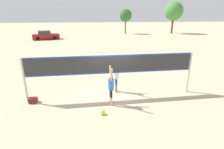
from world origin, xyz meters
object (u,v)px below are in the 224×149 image
at_px(volleyball_net, 112,67).
at_px(tree_right_cluster, 174,11).
at_px(gear_bag, 33,100).
at_px(tree_left_cluster, 126,16).
at_px(parked_car_near, 46,36).
at_px(player_spiker, 111,85).
at_px(player_blocker, 116,75).
at_px(volleyball, 103,112).

distance_m(volleyball_net, tree_right_cluster, 37.33).
height_order(gear_bag, tree_right_cluster, tree_right_cluster).
height_order(volleyball_net, tree_left_cluster, tree_left_cluster).
bearing_deg(parked_car_near, gear_bag, -93.77).
height_order(volleyball_net, gear_bag, volleyball_net).
distance_m(gear_bag, tree_right_cluster, 39.83).
relative_size(player_spiker, parked_car_near, 0.40).
bearing_deg(parked_car_near, tree_right_cluster, 0.45).
xyz_separation_m(player_blocker, parked_car_near, (-8.78, 24.29, -0.34)).
bearing_deg(player_blocker, tree_left_cluster, 166.60).
xyz_separation_m(player_spiker, player_blocker, (0.51, 1.50, 0.01)).
distance_m(player_spiker, parked_car_near, 27.09).
height_order(player_blocker, parked_car_near, player_blocker).
bearing_deg(volleyball, player_spiker, 59.92).
xyz_separation_m(player_spiker, parked_car_near, (-8.27, 25.79, -0.33)).
distance_m(player_spiker, player_blocker, 1.58).
bearing_deg(tree_right_cluster, parked_car_near, -165.87).
bearing_deg(tree_right_cluster, player_blocker, -121.09).
xyz_separation_m(player_blocker, tree_right_cluster, (18.85, 31.25, 3.99)).
height_order(volleyball_net, volleyball, volleyball_net).
relative_size(player_spiker, gear_bag, 4.98).
relative_size(volleyball_net, volleyball, 39.33).
bearing_deg(player_spiker, volleyball_net, -11.65).
xyz_separation_m(gear_bag, tree_left_cluster, (12.10, 33.01, 3.96)).
height_order(gear_bag, tree_left_cluster, tree_left_cluster).
height_order(player_spiker, parked_car_near, player_spiker).
height_order(parked_car_near, tree_right_cluster, tree_right_cluster).
bearing_deg(volleyball_net, player_spiker, -101.65).
relative_size(volleyball, gear_bag, 0.57).
height_order(volleyball_net, parked_car_near, volleyball_net).
relative_size(gear_bag, parked_car_near, 0.08).
bearing_deg(volleyball_net, player_blocker, 61.85).
bearing_deg(gear_bag, tree_left_cluster, 69.86).
bearing_deg(gear_bag, parked_car_near, 99.91).
bearing_deg(player_spiker, tree_right_cluster, -30.58).
bearing_deg(player_spiker, player_blocker, -18.74).
distance_m(gear_bag, tree_left_cluster, 35.38).
bearing_deg(tree_left_cluster, volleyball_net, -103.69).
bearing_deg(tree_left_cluster, gear_bag, -110.14).
bearing_deg(volleyball_net, volleyball, -111.33).
bearing_deg(player_spiker, gear_bag, 78.71).
xyz_separation_m(volleyball_net, gear_bag, (-4.09, -0.11, -1.55)).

